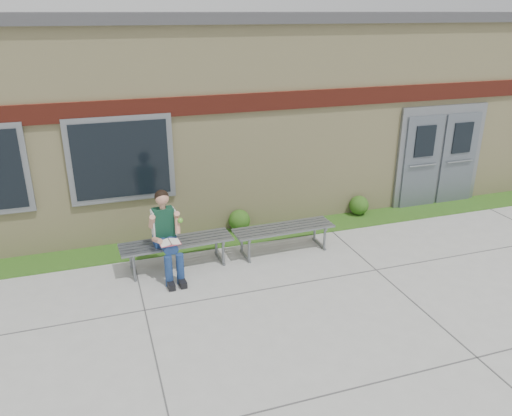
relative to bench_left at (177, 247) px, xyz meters
name	(u,v)px	position (x,y,z in m)	size (l,w,h in m)	color
ground	(338,294)	(2.28, -1.71, -0.39)	(80.00, 80.00, 0.00)	#9E9E99
grass_strip	(280,230)	(2.28, 0.89, -0.38)	(16.00, 0.80, 0.02)	#1C4713
school_building	(233,102)	(2.28, 4.27, 1.71)	(16.20, 6.22, 4.20)	beige
bench_left	(177,247)	(0.00, 0.00, 0.00)	(1.97, 0.63, 0.50)	slate
bench_right	(284,233)	(2.00, 0.00, -0.01)	(1.90, 0.57, 0.49)	slate
girl	(166,233)	(-0.19, -0.22, 0.39)	(0.55, 0.90, 1.49)	navy
shrub_mid	(239,220)	(1.48, 1.14, -0.15)	(0.44, 0.44, 0.44)	#1C4713
shrub_east	(359,205)	(4.23, 1.14, -0.16)	(0.42, 0.42, 0.42)	#1C4713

